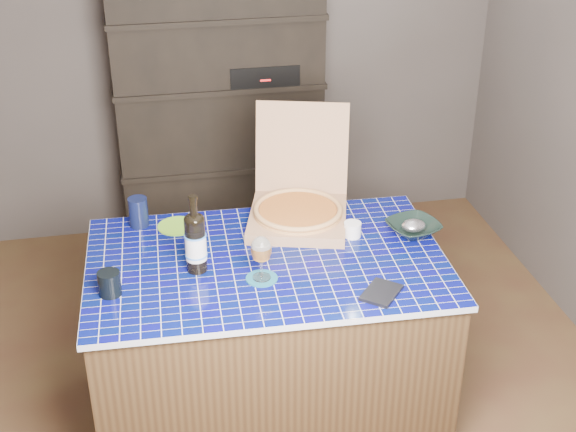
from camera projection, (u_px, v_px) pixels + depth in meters
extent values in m
plane|color=brown|center=(264.00, 390.00, 3.88)|extent=(3.50, 3.50, 0.00)
plane|color=#524A47|center=(212.00, 38.00, 4.80)|extent=(3.50, 0.00, 3.50)
cube|color=black|center=(219.00, 106.00, 4.78)|extent=(1.20, 0.40, 1.80)
cube|color=black|center=(261.00, 69.00, 4.67)|extent=(0.40, 0.32, 0.12)
cube|color=#402C19|center=(268.00, 341.00, 3.57)|extent=(1.49, 0.96, 0.80)
cube|color=#05104B|center=(267.00, 262.00, 3.38)|extent=(1.53, 1.00, 0.03)
cube|color=tan|center=(298.00, 219.00, 3.64)|extent=(0.53, 0.53, 0.05)
cube|color=tan|center=(302.00, 148.00, 3.75)|extent=(0.44, 0.21, 0.43)
cylinder|color=tan|center=(298.00, 213.00, 3.62)|extent=(0.40, 0.40, 0.01)
cylinder|color=maroon|center=(298.00, 210.00, 3.62)|extent=(0.35, 0.35, 0.01)
torus|color=tan|center=(298.00, 209.00, 3.61)|extent=(0.40, 0.40, 0.02)
cylinder|color=black|center=(196.00, 245.00, 3.24)|extent=(0.08, 0.08, 0.24)
ellipsoid|color=black|center=(194.00, 219.00, 3.19)|extent=(0.08, 0.08, 0.05)
cylinder|color=black|center=(193.00, 207.00, 3.16)|extent=(0.03, 0.03, 0.10)
cylinder|color=silver|center=(196.00, 247.00, 3.25)|extent=(0.09, 0.09, 0.11)
cylinder|color=#4185E0|center=(196.00, 254.00, 3.26)|extent=(0.09, 0.09, 0.01)
cylinder|color=#4185E0|center=(195.00, 235.00, 3.22)|extent=(0.09, 0.09, 0.01)
cylinder|color=#155871|center=(262.00, 278.00, 3.24)|extent=(0.13, 0.13, 0.01)
cylinder|color=white|center=(262.00, 277.00, 3.23)|extent=(0.07, 0.07, 0.01)
cylinder|color=white|center=(262.00, 268.00, 3.21)|extent=(0.01, 0.01, 0.08)
ellipsoid|color=white|center=(261.00, 250.00, 3.17)|extent=(0.08, 0.08, 0.11)
cylinder|color=#BE741E|center=(261.00, 252.00, 3.18)|extent=(0.07, 0.07, 0.05)
cylinder|color=white|center=(261.00, 245.00, 3.16)|extent=(0.07, 0.07, 0.02)
cylinder|color=black|center=(109.00, 283.00, 3.12)|extent=(0.09, 0.09, 0.10)
cube|color=black|center=(381.00, 293.00, 3.14)|extent=(0.20, 0.21, 0.01)
imported|color=black|center=(413.00, 228.00, 3.55)|extent=(0.28, 0.28, 0.06)
ellipsoid|color=silver|center=(414.00, 226.00, 3.55)|extent=(0.11, 0.09, 0.05)
cylinder|color=white|center=(352.00, 229.00, 3.53)|extent=(0.08, 0.08, 0.07)
cylinder|color=black|center=(138.00, 212.00, 3.60)|extent=(0.09, 0.09, 0.14)
cylinder|color=#7BC92B|center=(178.00, 226.00, 3.62)|extent=(0.18, 0.18, 0.01)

